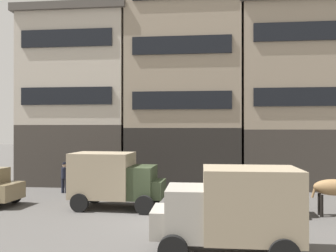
{
  "coord_description": "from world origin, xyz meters",
  "views": [
    {
      "loc": [
        1.54,
        -14.21,
        3.82
      ],
      "look_at": [
        -0.15,
        1.99,
        3.89
      ],
      "focal_mm": 37.49,
      "sensor_mm": 36.0,
      "label": 1
    }
  ],
  "objects_px": {
    "draft_horse": "(336,187)",
    "pedestrian_officer": "(64,176)",
    "cargo_wagon": "(266,189)",
    "delivery_truck_near": "(114,178)",
    "delivery_truck_far": "(231,208)",
    "fire_hydrant_curbside": "(118,186)"
  },
  "relations": [
    {
      "from": "pedestrian_officer",
      "to": "delivery_truck_near",
      "type": "bearing_deg",
      "value": -41.89
    },
    {
      "from": "delivery_truck_far",
      "to": "pedestrian_officer",
      "type": "height_order",
      "value": "delivery_truck_far"
    },
    {
      "from": "fire_hydrant_curbside",
      "to": "delivery_truck_near",
      "type": "bearing_deg",
      "value": -78.19
    },
    {
      "from": "cargo_wagon",
      "to": "delivery_truck_near",
      "type": "bearing_deg",
      "value": 175.91
    },
    {
      "from": "delivery_truck_near",
      "to": "delivery_truck_far",
      "type": "relative_size",
      "value": 1.02
    },
    {
      "from": "pedestrian_officer",
      "to": "draft_horse",
      "type": "bearing_deg",
      "value": -16.16
    },
    {
      "from": "pedestrian_officer",
      "to": "fire_hydrant_curbside",
      "type": "xyz_separation_m",
      "value": [
        3.15,
        0.06,
        -0.55
      ]
    },
    {
      "from": "cargo_wagon",
      "to": "delivery_truck_far",
      "type": "height_order",
      "value": "delivery_truck_far"
    },
    {
      "from": "pedestrian_officer",
      "to": "fire_hydrant_curbside",
      "type": "distance_m",
      "value": 3.2
    },
    {
      "from": "delivery_truck_near",
      "to": "pedestrian_officer",
      "type": "relative_size",
      "value": 2.47
    },
    {
      "from": "draft_horse",
      "to": "pedestrian_officer",
      "type": "distance_m",
      "value": 14.34
    },
    {
      "from": "delivery_truck_far",
      "to": "pedestrian_officer",
      "type": "relative_size",
      "value": 2.43
    },
    {
      "from": "cargo_wagon",
      "to": "delivery_truck_near",
      "type": "relative_size",
      "value": 0.67
    },
    {
      "from": "cargo_wagon",
      "to": "draft_horse",
      "type": "distance_m",
      "value": 2.95
    },
    {
      "from": "delivery_truck_near",
      "to": "pedestrian_officer",
      "type": "distance_m",
      "value": 5.25
    },
    {
      "from": "draft_horse",
      "to": "delivery_truck_near",
      "type": "bearing_deg",
      "value": 177.11
    },
    {
      "from": "delivery_truck_near",
      "to": "cargo_wagon",
      "type": "bearing_deg",
      "value": -4.09
    },
    {
      "from": "delivery_truck_far",
      "to": "fire_hydrant_curbside",
      "type": "xyz_separation_m",
      "value": [
        -5.77,
        9.14,
        -1.0
      ]
    },
    {
      "from": "delivery_truck_far",
      "to": "cargo_wagon",
      "type": "bearing_deg",
      "value": 69.52
    },
    {
      "from": "delivery_truck_near",
      "to": "fire_hydrant_curbside",
      "type": "bearing_deg",
      "value": 101.81
    },
    {
      "from": "cargo_wagon",
      "to": "draft_horse",
      "type": "xyz_separation_m",
      "value": [
        2.95,
        -0.0,
        0.12
      ]
    },
    {
      "from": "cargo_wagon",
      "to": "delivery_truck_far",
      "type": "bearing_deg",
      "value": -110.48
    }
  ]
}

